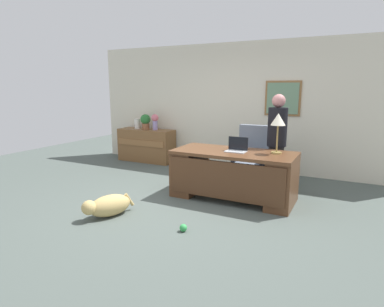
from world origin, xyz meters
The scene contains 14 objects.
ground_plane centered at (0.00, 0.00, 0.00)m, with size 12.00×12.00×0.00m, color #4C5651.
back_wall centered at (0.01, 2.60, 1.35)m, with size 7.00×0.16×2.70m.
desk centered at (0.62, 0.61, 0.42)m, with size 1.92×0.87×0.78m.
credenza centered at (-2.18, 2.25, 0.39)m, with size 1.38×0.50×0.78m.
armchair centered at (0.67, 1.52, 0.49)m, with size 0.60×0.59×1.09m.
person_standing centered at (1.14, 1.31, 0.86)m, with size 0.32×0.32×1.66m.
dog_lying centered at (-0.67, -0.87, 0.16)m, with size 0.52×0.72×0.30m.
laptop centered at (0.67, 0.66, 0.83)m, with size 0.32×0.22×0.22m.
desk_lamp centered at (1.26, 0.78, 1.26)m, with size 0.22×0.22×0.61m.
vase_with_flowers centered at (-1.92, 2.25, 1.00)m, with size 0.17×0.17×0.37m.
vase_empty centered at (-2.43, 2.25, 0.90)m, with size 0.15×0.15×0.24m, color silver.
potted_plant centered at (-2.19, 2.25, 0.98)m, with size 0.24×0.24×0.36m.
dog_toy_ball centered at (0.50, -0.82, 0.05)m, with size 0.10×0.10×0.10m, color green.
dog_toy_bone centered at (-1.18, -0.71, 0.03)m, with size 0.15×0.05×0.05m, color #D8338C.
Camera 1 is at (2.31, -4.14, 1.77)m, focal length 30.29 mm.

